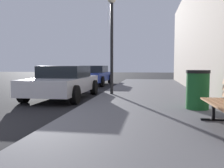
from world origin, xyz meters
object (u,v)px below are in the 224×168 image
Objects in this scene: street_lamp at (112,25)px; car_silver at (64,82)px; trash_bin at (198,89)px; car_blue at (94,75)px.

street_lamp is 2.93m from car_silver.
trash_bin is at bearing -46.79° from street_lamp.
car_silver is (-1.86, -0.41, -2.22)m from street_lamp.
street_lamp is 0.87× the size of car_blue.
car_silver and car_blue have the same top height.
street_lamp reaches higher than trash_bin.
car_silver is at bearing 93.06° from car_blue.
street_lamp is at bearing 109.69° from car_blue.
car_silver reaches higher than trash_bin.
car_blue is at bearing 109.69° from street_lamp.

